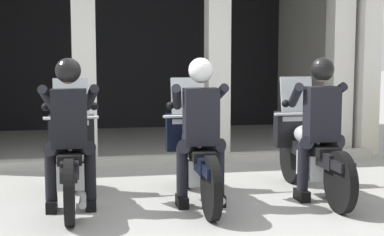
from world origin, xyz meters
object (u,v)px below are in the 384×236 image
object	(u,v)px
police_officer_left	(69,121)
motorcycle_right	(310,151)
motorcycle_left	(71,158)
motorcycle_center	(195,155)
police_officer_right	(321,116)
police_officer_center	(200,119)

from	to	relation	value
police_officer_left	motorcycle_right	size ratio (longest dim) A/B	0.78
motorcycle_left	police_officer_left	xyz separation A→B (m)	(-0.00, -0.28, 0.44)
motorcycle_center	police_officer_right	world-z (taller)	police_officer_right
police_officer_center	police_officer_right	world-z (taller)	same
motorcycle_right	police_officer_right	xyz separation A→B (m)	(-0.00, -0.28, 0.44)
motorcycle_left	police_officer_right	world-z (taller)	police_officer_right
motorcycle_left	police_officer_center	distance (m)	1.47
police_officer_right	police_officer_left	bearing A→B (deg)	-179.39
police_officer_left	motorcycle_center	distance (m)	1.44
motorcycle_left	police_officer_center	bearing A→B (deg)	-8.66
police_officer_right	motorcycle_center	bearing A→B (deg)	170.85
motorcycle_center	police_officer_right	xyz separation A→B (m)	(1.35, -0.27, 0.44)
police_officer_left	police_officer_center	size ratio (longest dim) A/B	1.00
motorcycle_center	police_officer_right	bearing A→B (deg)	-5.82
motorcycle_right	police_officer_left	bearing A→B (deg)	-173.41
police_officer_left	police_officer_right	distance (m)	2.71
motorcycle_center	police_officer_center	size ratio (longest dim) A/B	1.29
motorcycle_center	motorcycle_right	world-z (taller)	same
motorcycle_center	police_officer_center	bearing A→B (deg)	-84.88
motorcycle_left	motorcycle_center	world-z (taller)	same
motorcycle_left	police_officer_center	size ratio (longest dim) A/B	1.29
police_officer_left	police_officer_center	bearing A→B (deg)	2.97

